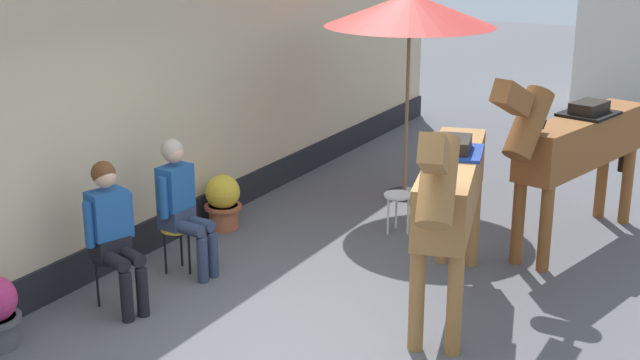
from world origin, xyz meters
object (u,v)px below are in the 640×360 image
object	(u,v)px
seated_visitor_far	(181,200)
flower_planter_far	(223,201)
saddled_horse_far	(576,143)
cafe_parasol	(410,11)
saddled_horse_near	(450,189)
seated_visitor_near	(112,229)
spare_stool_white	(398,199)

from	to	relation	value
seated_visitor_far	flower_planter_far	xyz separation A→B (m)	(-0.40, 1.26, -0.44)
seated_visitor_far	saddled_horse_far	bearing A→B (deg)	39.76
cafe_parasol	saddled_horse_near	bearing A→B (deg)	-59.93
saddled_horse_far	seated_visitor_near	bearing A→B (deg)	-131.96
saddled_horse_far	spare_stool_white	world-z (taller)	saddled_horse_far
saddled_horse_near	flower_planter_far	world-z (taller)	saddled_horse_near
seated_visitor_near	cafe_parasol	size ratio (longest dim) A/B	0.54
seated_visitor_far	spare_stool_white	size ratio (longest dim) A/B	3.02
saddled_horse_near	spare_stool_white	world-z (taller)	saddled_horse_near
flower_planter_far	cafe_parasol	world-z (taller)	cafe_parasol
seated_visitor_near	saddled_horse_near	bearing A→B (deg)	28.62
cafe_parasol	spare_stool_white	xyz separation A→B (m)	(0.46, -1.25, -1.96)
seated_visitor_far	spare_stool_white	bearing A→B (deg)	56.12
flower_planter_far	saddled_horse_far	bearing A→B (deg)	21.44
saddled_horse_near	saddled_horse_far	size ratio (longest dim) A/B	1.00
saddled_horse_far	cafe_parasol	world-z (taller)	cafe_parasol
seated_visitor_near	saddled_horse_near	world-z (taller)	saddled_horse_near
flower_planter_far	spare_stool_white	distance (m)	2.00
saddled_horse_far	flower_planter_far	xyz separation A→B (m)	(-3.61, -1.42, -0.82)
seated_visitor_near	flower_planter_far	xyz separation A→B (m)	(-0.36, 2.20, -0.44)
saddled_horse_near	cafe_parasol	bearing A→B (deg)	120.07
seated_visitor_far	spare_stool_white	distance (m)	2.57
seated_visitor_far	saddled_horse_near	size ratio (longest dim) A/B	0.47
seated_visitor_far	saddled_horse_far	size ratio (longest dim) A/B	0.47
seated_visitor_far	saddled_horse_near	bearing A→B (deg)	10.89
flower_planter_far	cafe_parasol	bearing A→B (deg)	57.18
seated_visitor_near	cafe_parasol	distance (m)	4.70
seated_visitor_near	seated_visitor_far	size ratio (longest dim) A/B	1.00
seated_visitor_far	spare_stool_white	xyz separation A→B (m)	(1.42, 2.11, -0.38)
saddled_horse_far	spare_stool_white	size ratio (longest dim) A/B	6.40
saddled_horse_far	flower_planter_far	world-z (taller)	saddled_horse_far
seated_visitor_far	flower_planter_far	distance (m)	1.39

